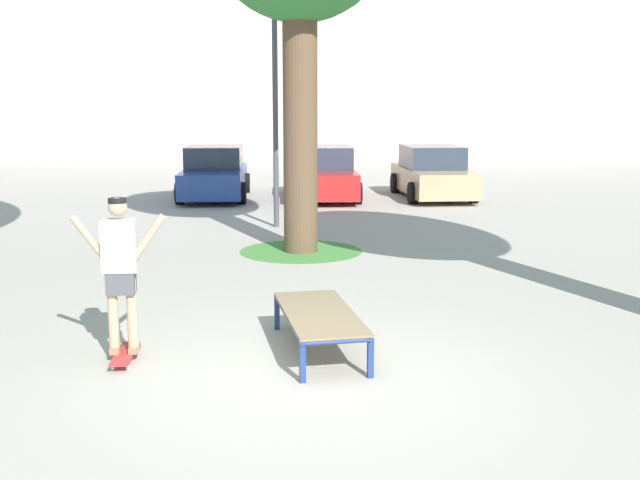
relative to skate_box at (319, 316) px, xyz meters
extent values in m
plane|color=#B2AA9E|center=(-0.04, -0.90, -0.41)|extent=(120.00, 120.00, 0.00)
cube|color=beige|center=(-0.59, 32.56, 4.83)|extent=(36.11, 4.00, 10.48)
cube|color=navy|center=(-0.53, 0.83, -0.22)|extent=(0.07, 0.07, 0.38)
cube|color=navy|center=(0.16, 0.97, -0.22)|extent=(0.07, 0.07, 0.38)
cube|color=navy|center=(-0.16, -0.97, -0.22)|extent=(0.07, 0.07, 0.38)
cube|color=navy|center=(0.53, -0.83, -0.22)|extent=(0.07, 0.07, 0.38)
cylinder|color=navy|center=(-0.34, -0.07, -0.01)|extent=(0.43, 1.87, 0.05)
cylinder|color=navy|center=(0.34, 0.07, -0.01)|extent=(0.43, 1.87, 0.05)
cylinder|color=navy|center=(-0.18, 0.90, -0.01)|extent=(0.75, 0.20, 0.05)
cylinder|color=navy|center=(0.18, -0.90, -0.01)|extent=(0.75, 0.20, 0.05)
cube|color=#847051|center=(0.00, 0.00, 0.03)|extent=(1.13, 2.01, 0.03)
cube|color=#B23333|center=(-2.11, -0.35, -0.33)|extent=(0.27, 0.82, 0.02)
cylinder|color=silver|center=(-2.21, -0.07, -0.39)|extent=(0.04, 0.06, 0.06)
cylinder|color=silver|center=(-2.06, -0.06, -0.39)|extent=(0.04, 0.06, 0.06)
cylinder|color=silver|center=(-2.16, -0.63, -0.39)|extent=(0.04, 0.06, 0.06)
cylinder|color=silver|center=(-2.01, -0.62, -0.39)|extent=(0.04, 0.06, 0.06)
cylinder|color=tan|center=(-2.21, -0.36, 0.09)|extent=(0.11, 0.11, 0.82)
cube|color=#99704C|center=(-2.21, -0.31, -0.29)|extent=(0.12, 0.25, 0.07)
cylinder|color=tan|center=(-2.01, -0.34, 0.09)|extent=(0.11, 0.11, 0.82)
cube|color=#99704C|center=(-2.01, -0.29, -0.29)|extent=(0.12, 0.25, 0.07)
cube|color=#4C4C51|center=(-2.11, -0.35, 0.46)|extent=(0.32, 0.23, 0.24)
cube|color=silver|center=(-2.11, -0.35, 0.86)|extent=(0.38, 0.25, 0.56)
cylinder|color=tan|center=(-2.41, -0.37, 0.94)|extent=(0.40, 0.12, 0.52)
cylinder|color=tan|center=(-1.81, -0.32, 0.94)|extent=(0.40, 0.12, 0.52)
sphere|color=tan|center=(-2.11, -0.35, 1.27)|extent=(0.20, 0.20, 0.20)
cylinder|color=black|center=(-2.11, -0.35, 1.34)|extent=(0.19, 0.19, 0.05)
cylinder|color=brown|center=(-0.39, 5.78, 1.83)|extent=(0.63, 0.63, 4.50)
cylinder|color=#47893D|center=(-0.39, 5.78, -0.41)|extent=(2.30, 2.30, 0.01)
cube|color=#28479E|center=(-3.14, 13.71, 0.10)|extent=(1.95, 4.29, 0.70)
cube|color=#2D3847|center=(-3.15, 13.86, 0.77)|extent=(1.68, 2.19, 0.64)
cylinder|color=black|center=(-2.21, 12.46, -0.11)|extent=(0.26, 0.61, 0.60)
cylinder|color=black|center=(-3.91, 12.36, -0.11)|extent=(0.26, 0.61, 0.60)
cylinder|color=black|center=(-2.37, 15.06, -0.11)|extent=(0.26, 0.61, 0.60)
cylinder|color=black|center=(-4.06, 14.95, -0.11)|extent=(0.26, 0.61, 0.60)
cube|color=red|center=(0.03, 13.65, 0.10)|extent=(1.95, 4.29, 0.70)
cube|color=#2D3847|center=(0.02, 13.80, 0.77)|extent=(1.68, 2.19, 0.64)
cylinder|color=black|center=(0.96, 12.40, -0.11)|extent=(0.26, 0.61, 0.60)
cylinder|color=black|center=(-0.74, 12.30, -0.11)|extent=(0.26, 0.61, 0.60)
cylinder|color=black|center=(0.80, 15.00, -0.11)|extent=(0.26, 0.61, 0.60)
cylinder|color=black|center=(-0.89, 14.90, -0.11)|extent=(0.26, 0.61, 0.60)
cube|color=tan|center=(3.20, 13.85, 0.10)|extent=(2.09, 4.34, 0.70)
cube|color=#2D3847|center=(3.19, 14.00, 0.77)|extent=(1.75, 2.24, 0.64)
cylinder|color=black|center=(4.17, 12.63, -0.11)|extent=(0.28, 0.62, 0.60)
cylinder|color=black|center=(2.48, 12.47, -0.11)|extent=(0.28, 0.62, 0.60)
cylinder|color=black|center=(3.92, 15.23, -0.11)|extent=(0.28, 0.62, 0.60)
cylinder|color=black|center=(2.23, 15.07, -0.11)|extent=(0.28, 0.62, 0.60)
cylinder|color=#4C4C51|center=(-1.02, 8.59, 2.34)|extent=(0.12, 0.12, 5.50)
camera|label=1|loc=(0.06, -8.18, 2.36)|focal=42.55mm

